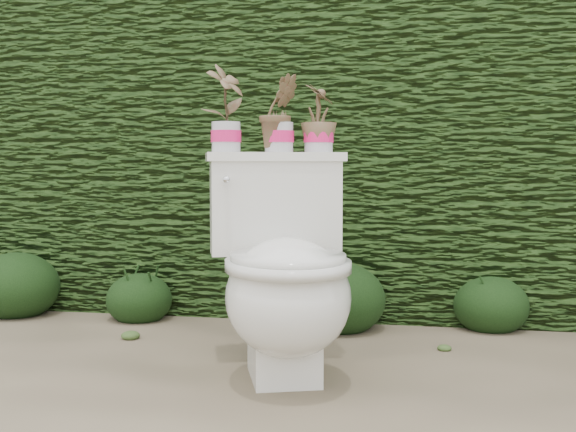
% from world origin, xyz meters
% --- Properties ---
extents(ground, '(60.00, 60.00, 0.00)m').
position_xyz_m(ground, '(0.00, 0.00, 0.00)').
color(ground, gray).
rests_on(ground, ground).
extents(hedge, '(8.00, 1.00, 1.60)m').
position_xyz_m(hedge, '(0.00, 1.60, 0.80)').
color(hedge, '#30521B').
rests_on(hedge, ground).
extents(house_wall, '(8.00, 3.50, 4.00)m').
position_xyz_m(house_wall, '(0.60, 6.00, 2.00)').
color(house_wall, silver).
rests_on(house_wall, ground).
extents(toilet, '(0.65, 0.79, 0.78)m').
position_xyz_m(toilet, '(-0.00, 0.18, 0.36)').
color(toilet, silver).
rests_on(toilet, ground).
extents(potted_plant_left, '(0.17, 0.19, 0.31)m').
position_xyz_m(potted_plant_left, '(-0.25, 0.35, 0.93)').
color(potted_plant_left, '#1E632A').
rests_on(potted_plant_left, toilet).
extents(potted_plant_center, '(0.19, 0.18, 0.27)m').
position_xyz_m(potted_plant_center, '(-0.07, 0.41, 0.91)').
color(potted_plant_center, '#1E632A').
rests_on(potted_plant_center, toilet).
extents(potted_plant_right, '(0.15, 0.15, 0.24)m').
position_xyz_m(potted_plant_right, '(0.07, 0.46, 0.89)').
color(potted_plant_right, '#1E632A').
rests_on(potted_plant_right, toilet).
extents(liriope_clump_1, '(0.42, 0.42, 0.33)m').
position_xyz_m(liriope_clump_1, '(-1.50, 1.00, 0.17)').
color(liriope_clump_1, '#1B3613').
rests_on(liriope_clump_1, ground).
extents(liriope_clump_2, '(0.31, 0.31, 0.25)m').
position_xyz_m(liriope_clump_2, '(-0.86, 1.00, 0.12)').
color(liriope_clump_2, '#1B3613').
rests_on(liriope_clump_2, ground).
extents(liriope_clump_3, '(0.41, 0.41, 0.33)m').
position_xyz_m(liriope_clump_3, '(0.09, 0.98, 0.16)').
color(liriope_clump_3, '#1B3613').
rests_on(liriope_clump_3, ground).
extents(liriope_clump_4, '(0.33, 0.33, 0.27)m').
position_xyz_m(liriope_clump_4, '(0.76, 1.11, 0.13)').
color(liriope_clump_4, '#1B3613').
rests_on(liriope_clump_4, ground).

